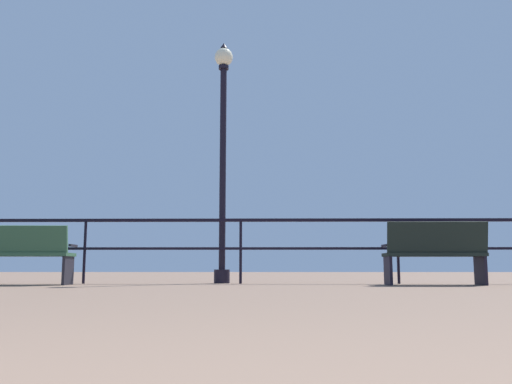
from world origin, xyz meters
name	(u,v)px	position (x,y,z in m)	size (l,w,h in m)	color
pier_railing	(241,235)	(0.00, 8.79, 0.77)	(24.88, 0.05, 1.03)	black
bench_near_left	(17,252)	(-3.23, 8.07, 0.48)	(1.54, 0.70, 0.85)	#2D5439
bench_near_right	(435,251)	(2.84, 8.07, 0.49)	(1.42, 0.63, 0.90)	black
lamppost_center	(223,140)	(-0.31, 9.04, 2.37)	(0.31, 0.31, 4.08)	black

